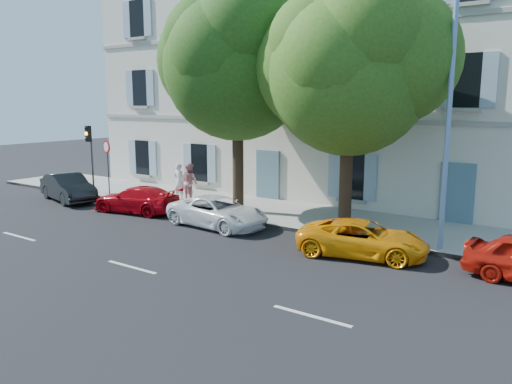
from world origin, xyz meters
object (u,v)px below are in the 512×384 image
Objects in this scene: tree_left at (237,67)px; street_lamp at (448,105)px; road_sign at (107,156)px; traffic_light at (90,145)px; pedestrian_b at (190,182)px; car_dark_sedan at (68,187)px; car_red_coupe at (137,199)px; car_white_coupe at (218,212)px; pedestrian_a at (180,182)px; tree_right at (349,75)px; car_yellow_supercar at (363,239)px.

tree_left is 1.17× the size of street_lamp.
road_sign is 0.34× the size of street_lamp.
pedestrian_b is at bearing 12.87° from traffic_light.
tree_left is at bearing 173.62° from street_lamp.
car_red_coupe is (4.75, 0.13, -0.09)m from car_dark_sedan.
street_lamp is (17.38, 1.37, 4.05)m from car_dark_sedan.
car_dark_sedan is 1.18× the size of traffic_light.
car_white_coupe is at bearing 81.00° from car_red_coupe.
street_lamp is 13.20m from pedestrian_a.
pedestrian_a is (5.04, 1.24, -1.63)m from traffic_light.
tree_right is at bearing 0.76° from traffic_light.
traffic_light is at bearing 23.25° from pedestrian_b.
car_dark_sedan is 2.43m from road_sign.
tree_right is at bearing 25.64° from car_yellow_supercar.
traffic_light is at bearing -179.24° from tree_right.
car_dark_sedan is 9.30m from car_white_coupe.
road_sign is (-14.37, 1.79, 1.59)m from car_yellow_supercar.
road_sign reaches higher than pedestrian_b.
car_dark_sedan is at bearing 29.18° from pedestrian_a.
tree_left is 6.13m from pedestrian_b.
tree_left is at bearing 171.59° from pedestrian_a.
car_white_coupe is 0.49× the size of tree_right.
car_yellow_supercar is 0.43× the size of tree_left.
pedestrian_a is at bearing 13.79° from traffic_light.
car_white_coupe reaches higher than car_yellow_supercar.
car_dark_sedan is at bearing 95.52° from car_white_coupe.
pedestrian_b reaches higher than pedestrian_a.
car_white_coupe reaches higher than car_red_coupe.
car_white_coupe is at bearing -74.12° from tree_left.
traffic_light is (-8.93, -0.76, -3.56)m from tree_left.
street_lamp is at bearing -6.64° from tree_right.
pedestrian_b is (4.32, 1.28, -1.09)m from road_sign.
traffic_light reaches higher than car_yellow_supercar.
traffic_light is (-14.17, -0.19, -3.08)m from tree_right.
pedestrian_b is at bearing 157.13° from car_red_coupe.
pedestrian_b is at bearing 172.62° from tree_right.
traffic_light reaches higher than pedestrian_a.
tree_left reaches higher than pedestrian_a.
street_lamp is at bearing 86.09° from car_red_coupe.
tree_left is at bearing 109.88° from car_red_coupe.
road_sign is at bearing 26.82° from pedestrian_b.
car_dark_sedan is 1.48× the size of road_sign.
car_yellow_supercar is (6.15, -0.36, -0.03)m from car_white_coupe.
pedestrian_a reaches higher than car_dark_sedan.
car_red_coupe is at bearing 87.03° from pedestrian_b.
pedestrian_a is at bearing 173.43° from tree_right.
car_dark_sedan reaches higher than car_red_coupe.
road_sign is 1.57× the size of pedestrian_a.
traffic_light is at bearing -175.15° from tree_left.
tree_left is 2.72× the size of traffic_light.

